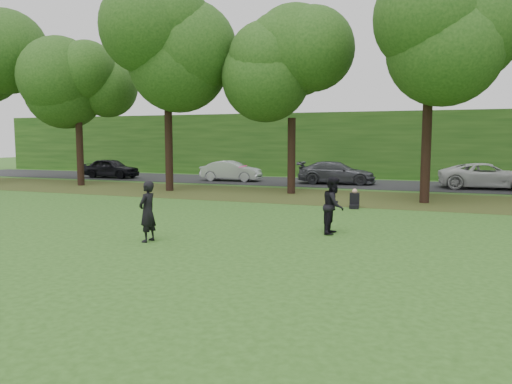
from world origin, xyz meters
TOP-DOWN VIEW (x-y plane):
  - ground at (0.00, 0.00)m, footprint 120.00×120.00m
  - leaf_litter at (0.00, 13.00)m, footprint 60.00×7.00m
  - street at (0.00, 21.00)m, footprint 70.00×7.00m
  - far_hedge at (0.00, 27.00)m, footprint 70.00×3.00m
  - player_left at (-3.20, 0.11)m, footprint 0.46×0.67m
  - player_right at (1.61, 3.28)m, footprint 0.70×0.89m
  - parked_cars at (-0.07, 20.25)m, footprint 39.16×3.57m
  - frisbee at (-0.96, 1.98)m, footprint 0.34×0.35m
  - seated_person at (1.22, 9.48)m, footprint 0.51×0.78m
  - tree_line at (-0.34, 12.94)m, footprint 55.30×7.90m

SIDE VIEW (x-z plane):
  - ground at x=0.00m, z-range 0.00..0.00m
  - leaf_litter at x=0.00m, z-range 0.00..0.01m
  - street at x=0.00m, z-range 0.00..0.02m
  - seated_person at x=1.22m, z-range -0.10..0.73m
  - parked_cars at x=-0.07m, z-range 0.00..1.52m
  - player_left at x=-3.20m, z-range 0.00..1.79m
  - player_right at x=1.61m, z-range 0.00..1.81m
  - frisbee at x=-0.96m, z-range 2.11..2.21m
  - far_hedge at x=0.00m, z-range 0.00..5.00m
  - tree_line at x=-0.34m, z-range 1.69..14.00m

